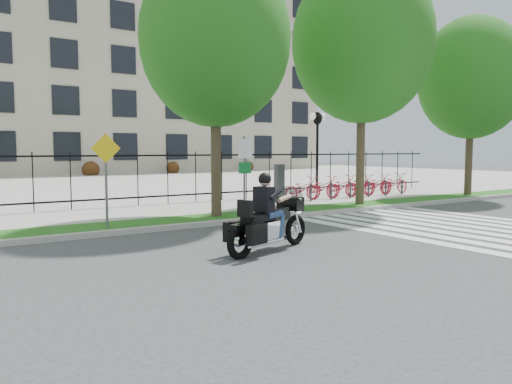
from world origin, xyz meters
TOP-DOWN VIEW (x-y plane):
  - ground at (0.00, 0.00)m, footprint 120.00×120.00m
  - curb at (0.00, 4.10)m, footprint 60.00×0.20m
  - grass_verge at (0.00, 4.95)m, footprint 60.00×1.50m
  - sidewalk at (0.00, 7.45)m, footprint 60.00×3.50m
  - plaza at (0.00, 25.00)m, footprint 80.00×34.00m
  - crosswalk_stripes at (4.83, 0.00)m, footprint 5.70×8.00m
  - iron_fence at (0.00, 9.20)m, footprint 30.00×0.06m
  - office_building at (0.00, 44.92)m, footprint 60.00×21.90m
  - lamp_post_right at (10.00, 12.00)m, footprint 1.06×0.70m
  - street_tree_1 at (-0.28, 4.95)m, footprint 4.61×4.61m
  - street_tree_2 at (6.01, 4.95)m, footprint 5.27×5.27m
  - street_tree_3 at (13.01, 4.95)m, footprint 4.80×4.80m
  - bike_share_station at (7.73, 7.20)m, footprint 7.79×0.86m
  - sign_pole_regulatory at (0.53, 4.58)m, footprint 0.50×0.09m
  - sign_pole_warning at (-3.82, 4.58)m, footprint 0.78×0.09m
  - motorcycle_rider at (-1.65, 0.22)m, footprint 2.62×1.22m

SIDE VIEW (x-z plane):
  - ground at x=0.00m, z-range 0.00..0.00m
  - crosswalk_stripes at x=4.83m, z-range 0.00..0.01m
  - plaza at x=0.00m, z-range 0.00..0.10m
  - curb at x=0.00m, z-range 0.00..0.15m
  - grass_verge at x=0.00m, z-range 0.00..0.15m
  - sidewalk at x=0.00m, z-range 0.00..0.15m
  - bike_share_station at x=7.73m, z-range -0.11..1.39m
  - motorcycle_rider at x=-1.65m, z-range -0.35..1.73m
  - iron_fence at x=0.00m, z-range 0.15..2.15m
  - sign_pole_regulatory at x=0.53m, z-range 0.49..2.99m
  - sign_pole_warning at x=-3.82m, z-range 0.50..2.99m
  - lamp_post_right at x=10.00m, z-range 1.08..5.33m
  - street_tree_3 at x=13.01m, z-range 1.41..9.48m
  - street_tree_1 at x=-0.28m, z-range 1.51..9.56m
  - street_tree_2 at x=6.01m, z-range 1.66..10.77m
  - office_building at x=0.00m, z-range -0.11..20.04m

